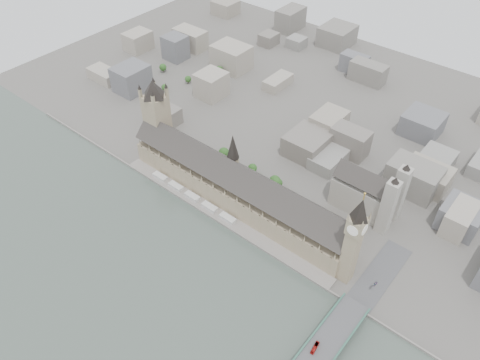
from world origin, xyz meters
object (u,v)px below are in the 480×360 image
Objects in this scene: elizabeth_tower at (354,235)px; victoria_tower at (157,115)px; red_bus_north at (315,348)px; palace_of_westminster at (237,187)px; car_approach at (375,284)px; westminster_abbey at (368,194)px.

elizabeth_tower is 260.64m from victoria_tower.
palace_of_westminster is at bearing 141.78° from red_bus_north.
car_approach is at bearing -3.07° from victoria_tower.
elizabeth_tower reaches higher than red_bus_north.
elizabeth_tower is 96.91m from westminster_abbey.
palace_of_westminster is 126.41m from victoria_tower.
elizabeth_tower is at bearing -174.83° from car_approach.
victoria_tower reaches higher than westminster_abbey.
victoria_tower is 1.47× the size of westminster_abbey.
car_approach is at bearing -3.15° from palace_of_westminster.
palace_of_westminster is 134.09m from westminster_abbey.
palace_of_westminster reaches higher than car_approach.
victoria_tower reaches higher than car_approach.
elizabeth_tower is at bearing -3.96° from victoria_tower.
car_approach is (287.73, -15.43, -44.18)m from victoria_tower.
red_bus_north is (46.58, -168.74, -13.20)m from westminster_abbey.
palace_of_westminster is 2.47× the size of elizabeth_tower.
palace_of_westminster is 2.65× the size of victoria_tower.
elizabeth_tower reaches higher than westminster_abbey.
victoria_tower is at bearing -163.50° from westminster_abbey.
westminster_abbey is (-27.08, 87.00, -33.01)m from elizabeth_tower.
elizabeth_tower is (138.00, -11.70, 35.38)m from palace_of_westminster.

